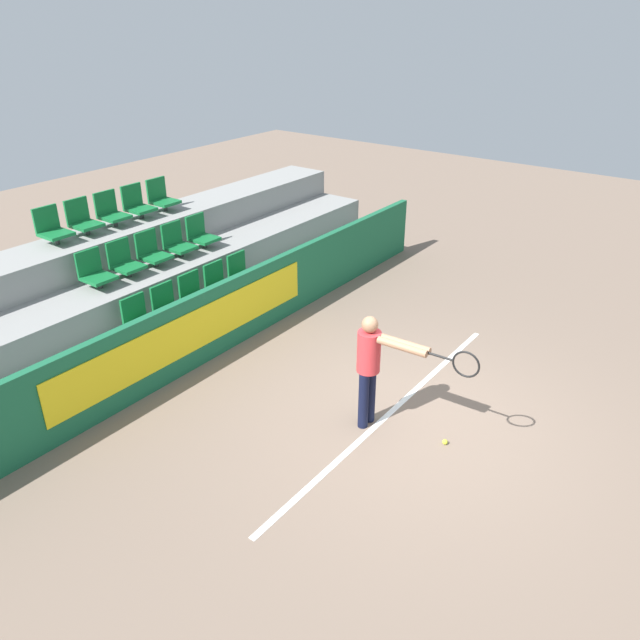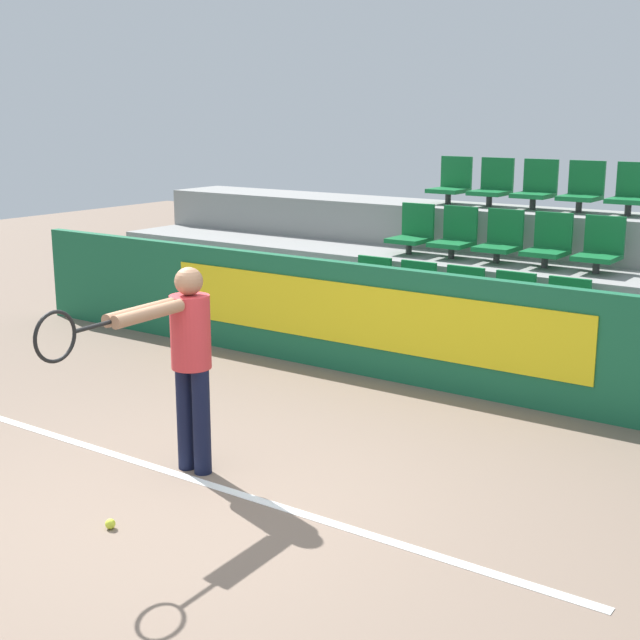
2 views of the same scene
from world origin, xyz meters
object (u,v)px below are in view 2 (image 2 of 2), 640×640
at_px(stadium_chair_10, 451,184).
at_px(stadium_chair_13, 582,190).
at_px(stadium_chair_8, 548,244).
at_px(stadium_chair_9, 600,249).
at_px(stadium_chair_2, 459,300).
at_px(stadium_chair_5, 413,232).
at_px(stadium_chair_12, 536,188).
at_px(stadium_chair_1, 412,294).
at_px(stadium_chair_3, 510,306).
at_px(tennis_ball, 110,524).
at_px(stadium_chair_0, 368,288).
at_px(stadium_chair_11, 493,186).
at_px(tennis_player, 183,352).
at_px(stadium_chair_6, 455,236).
at_px(stadium_chair_14, 631,193).
at_px(stadium_chair_7, 500,240).
at_px(stadium_chair_4, 564,313).

height_order(stadium_chair_10, stadium_chair_13, same).
xyz_separation_m(stadium_chair_8, stadium_chair_9, (0.54, 0.00, 0.00)).
xyz_separation_m(stadium_chair_2, stadium_chair_5, (-1.08, 0.94, 0.50)).
distance_m(stadium_chair_10, stadium_chair_12, 1.08).
height_order(stadium_chair_1, stadium_chair_3, same).
xyz_separation_m(stadium_chair_1, tennis_ball, (0.36, -4.50, -0.70)).
relative_size(stadium_chair_0, stadium_chair_8, 1.00).
bearing_deg(stadium_chair_2, stadium_chair_11, 106.08).
relative_size(stadium_chair_2, stadium_chair_9, 1.00).
distance_m(stadium_chair_8, stadium_chair_9, 0.54).
xyz_separation_m(stadium_chair_0, stadium_chair_9, (2.17, 0.94, 0.50)).
relative_size(stadium_chair_1, stadium_chair_12, 1.00).
xyz_separation_m(stadium_chair_9, tennis_player, (-1.47, -4.51, -0.30)).
relative_size(stadium_chair_1, stadium_chair_9, 1.00).
xyz_separation_m(stadium_chair_6, stadium_chair_14, (1.62, 0.94, 0.50)).
xyz_separation_m(stadium_chair_11, stadium_chair_13, (1.08, 0.00, 0.00)).
distance_m(stadium_chair_10, tennis_player, 5.55).
height_order(stadium_chair_9, stadium_chair_14, stadium_chair_14).
bearing_deg(stadium_chair_0, stadium_chair_7, 40.94).
bearing_deg(stadium_chair_3, tennis_player, -104.66).
relative_size(stadium_chair_1, stadium_chair_10, 1.00).
distance_m(stadium_chair_6, stadium_chair_8, 1.08).
xyz_separation_m(stadium_chair_3, stadium_chair_12, (-0.54, 1.88, 0.99)).
xyz_separation_m(stadium_chair_6, tennis_player, (0.15, -4.51, -0.30)).
bearing_deg(stadium_chair_9, stadium_chair_6, 180.00).
bearing_deg(tennis_player, stadium_chair_5, 96.03).
relative_size(stadium_chair_0, stadium_chair_13, 1.00).
xyz_separation_m(stadium_chair_3, stadium_chair_10, (-1.62, 1.88, 0.99)).
height_order(stadium_chair_3, stadium_chair_14, stadium_chair_14).
height_order(stadium_chair_11, tennis_ball, stadium_chair_11).
distance_m(stadium_chair_4, tennis_ball, 4.72).
distance_m(stadium_chair_1, stadium_chair_13, 2.38).
relative_size(stadium_chair_0, stadium_chair_6, 1.00).
bearing_deg(stadium_chair_7, stadium_chair_2, -90.00).
xyz_separation_m(stadium_chair_3, stadium_chair_7, (-0.54, 0.94, 0.50)).
bearing_deg(stadium_chair_6, stadium_chair_8, 0.00).
xyz_separation_m(stadium_chair_4, tennis_player, (-1.47, -3.57, 0.19)).
relative_size(stadium_chair_1, stadium_chair_8, 1.00).
distance_m(stadium_chair_5, stadium_chair_14, 2.41).
distance_m(stadium_chair_11, stadium_chair_14, 1.62).
xyz_separation_m(stadium_chair_7, stadium_chair_14, (1.08, 0.94, 0.50)).
bearing_deg(stadium_chair_12, stadium_chair_9, -40.94).
distance_m(stadium_chair_0, stadium_chair_9, 2.41).
distance_m(stadium_chair_0, stadium_chair_11, 2.19).
xyz_separation_m(stadium_chair_1, stadium_chair_11, (0.00, 1.88, 0.99)).
bearing_deg(stadium_chair_3, stadium_chair_1, 180.00).
height_order(stadium_chair_7, stadium_chair_9, same).
xyz_separation_m(stadium_chair_4, stadium_chair_13, (-0.54, 1.88, 0.99)).
height_order(stadium_chair_3, stadium_chair_9, stadium_chair_9).
height_order(stadium_chair_4, stadium_chair_8, stadium_chair_8).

